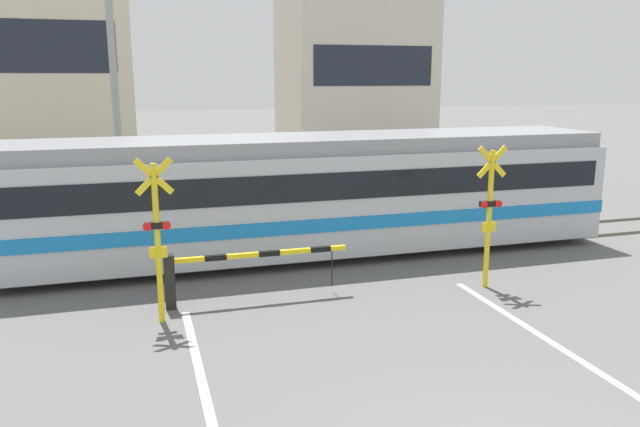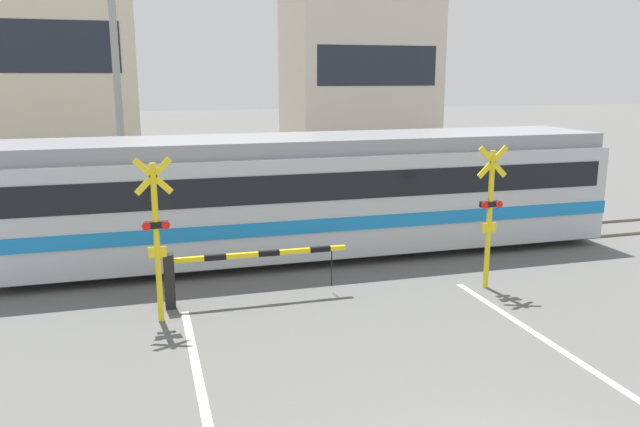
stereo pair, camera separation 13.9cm
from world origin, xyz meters
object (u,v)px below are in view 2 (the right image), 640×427
crossing_barrier_near (217,267)px  crossing_signal_right (490,211)px  crossing_signal_left (156,233)px  crossing_barrier_far (346,202)px  pedestrian (274,186)px  commuter_train (311,191)px

crossing_barrier_near → crossing_signal_right: crossing_signal_right is taller
crossing_signal_right → crossing_signal_left: bearing=180.0°
crossing_barrier_far → pedestrian: 2.90m
commuter_train → crossing_signal_left: size_ratio=5.00×
crossing_signal_left → commuter_train: bearing=42.8°
crossing_barrier_near → crossing_signal_right: 5.76m
pedestrian → commuter_train: bearing=-90.7°
crossing_signal_left → crossing_signal_right: (6.78, 0.00, 0.00)m
pedestrian → crossing_barrier_far: bearing=-53.7°
crossing_signal_right → commuter_train: bearing=128.9°
crossing_barrier_near → crossing_barrier_far: 7.12m
pedestrian → crossing_barrier_near: bearing=-109.7°
crossing_signal_left → crossing_signal_right: bearing=0.0°
crossing_barrier_near → crossing_barrier_far: bearing=50.6°
crossing_barrier_near → crossing_barrier_far: (4.52, 5.51, 0.00)m
crossing_signal_left → pedestrian: 9.35m
crossing_barrier_near → pedestrian: size_ratio=2.28×
commuter_train → crossing_signal_right: bearing=-51.1°
commuter_train → crossing_barrier_far: commuter_train is taller
crossing_signal_left → crossing_signal_right: size_ratio=1.00×
crossing_barrier_far → crossing_signal_left: (-5.65, -6.12, 0.93)m
crossing_barrier_near → crossing_signal_left: size_ratio=1.21×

